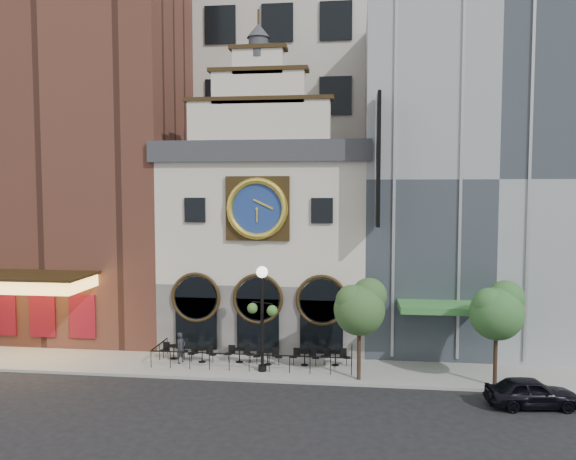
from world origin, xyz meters
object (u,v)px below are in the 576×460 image
at_px(bistro_2, 239,354).
at_px(car_right, 531,392).
at_px(bistro_4, 305,357).
at_px(bistro_0, 174,351).
at_px(pedestrian, 181,348).
at_px(bistro_1, 202,354).
at_px(lamppost, 262,307).
at_px(tree_right, 497,309).
at_px(tree_left, 360,306).
at_px(bistro_3, 268,356).
at_px(bistro_5, 335,357).

xyz_separation_m(bistro_2, car_right, (14.03, -4.33, 0.05)).
bearing_deg(bistro_4, bistro_0, 177.74).
distance_m(bistro_2, pedestrian, 3.21).
distance_m(bistro_1, bistro_2, 2.05).
height_order(bistro_4, lamppost, lamppost).
xyz_separation_m(bistro_4, tree_right, (9.44, -2.00, 3.27)).
distance_m(tree_left, tree_right, 6.51).
xyz_separation_m(bistro_2, pedestrian, (-3.15, -0.47, 0.37)).
bearing_deg(bistro_2, bistro_4, -1.72).
xyz_separation_m(bistro_3, bistro_5, (3.63, 0.34, 0.00)).
relative_size(bistro_1, tree_right, 0.31).
distance_m(bistro_3, tree_right, 12.03).
distance_m(bistro_2, lamppost, 3.55).
bearing_deg(bistro_3, car_right, -18.24).
bearing_deg(tree_left, lamppost, 172.30).
distance_m(bistro_2, tree_right, 13.61).
distance_m(bistro_5, tree_left, 4.07).
xyz_separation_m(bistro_2, tree_right, (13.04, -2.11, 3.27)).
relative_size(pedestrian, tree_left, 0.33).
height_order(bistro_0, tree_right, tree_right).
distance_m(bistro_4, tree_right, 10.19).
relative_size(pedestrian, tree_right, 0.33).
distance_m(bistro_3, tree_left, 6.15).
xyz_separation_m(lamppost, tree_left, (5.03, -0.68, 0.31)).
distance_m(bistro_0, lamppost, 6.22).
relative_size(lamppost, tree_right, 1.08).
bearing_deg(bistro_3, bistro_1, 179.65).
height_order(bistro_3, pedestrian, pedestrian).
bearing_deg(bistro_2, bistro_1, -173.84).
relative_size(bistro_0, bistro_5, 1.00).
relative_size(car_right, pedestrian, 2.35).
bearing_deg(pedestrian, tree_right, -71.95).
bearing_deg(pedestrian, bistro_4, -63.12).
distance_m(bistro_4, bistro_5, 1.65).
bearing_deg(bistro_2, pedestrian, -171.61).
bearing_deg(tree_left, tree_right, -1.15).
relative_size(bistro_3, pedestrian, 0.95).
bearing_deg(car_right, bistro_1, 69.44).
bearing_deg(bistro_3, bistro_0, 175.49).
height_order(bistro_2, lamppost, lamppost).
bearing_deg(tree_right, tree_left, 178.85).
bearing_deg(car_right, bistro_5, 57.04).
distance_m(bistro_0, pedestrian, 0.97).
distance_m(bistro_0, tree_right, 17.29).
bearing_deg(pedestrian, lamppost, -76.33).
height_order(bistro_4, pedestrian, pedestrian).
bearing_deg(bistro_0, pedestrian, -46.04).
bearing_deg(pedestrian, bistro_1, -53.76).
bearing_deg(bistro_2, tree_left, -16.89).
bearing_deg(bistro_5, tree_left, -58.23).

